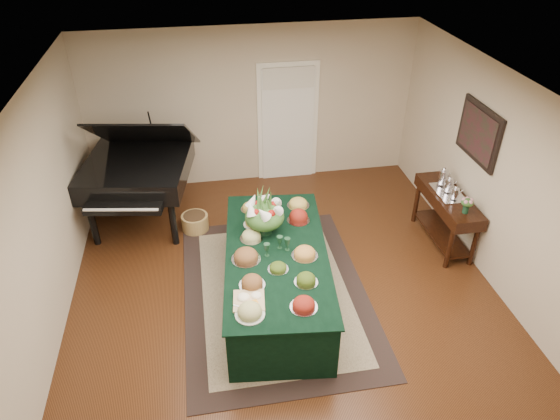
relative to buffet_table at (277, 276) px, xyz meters
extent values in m
plane|color=black|center=(0.13, 0.19, -0.39)|extent=(6.00, 6.00, 0.00)
cube|color=black|center=(0.00, 0.12, -0.39)|extent=(2.36, 3.30, 0.01)
cube|color=#B8AA8A|center=(0.00, 0.12, -0.38)|extent=(1.89, 2.83, 0.01)
cube|color=white|center=(0.73, 3.17, 0.66)|extent=(1.05, 0.04, 2.10)
cube|color=white|center=(0.73, 3.15, 0.61)|extent=(0.90, 0.06, 2.00)
cube|color=black|center=(0.00, 0.00, -0.01)|extent=(1.45, 2.67, 0.76)
cube|color=black|center=(0.00, 0.00, 0.37)|extent=(1.51, 2.74, 0.02)
cylinder|color=silver|center=(0.40, 0.60, 0.39)|extent=(0.30, 0.30, 0.01)
ellipsoid|color=maroon|center=(0.40, 0.60, 0.46)|extent=(0.25, 0.25, 0.12)
cylinder|color=silver|center=(-0.44, -0.99, 0.39)|extent=(0.32, 0.32, 0.01)
ellipsoid|color=#D0D182|center=(-0.44, -0.99, 0.45)|extent=(0.26, 0.26, 0.10)
cylinder|color=silver|center=(0.32, -0.13, 0.39)|extent=(0.32, 0.32, 0.01)
ellipsoid|color=#CC8B3B|center=(0.32, -0.13, 0.44)|extent=(0.26, 0.26, 0.08)
cylinder|color=silver|center=(-0.20, 0.98, 0.39)|extent=(0.26, 0.26, 0.01)
ellipsoid|color=gold|center=(-0.20, 0.98, 0.43)|extent=(0.21, 0.21, 0.07)
cylinder|color=silver|center=(-0.21, 0.62, 0.39)|extent=(0.25, 0.25, 0.01)
ellipsoid|color=gold|center=(-0.21, 0.62, 0.45)|extent=(0.20, 0.20, 0.11)
cylinder|color=silver|center=(-0.27, 0.31, 0.39)|extent=(0.29, 0.29, 0.01)
ellipsoid|color=#D0D182|center=(-0.27, 0.31, 0.44)|extent=(0.24, 0.24, 0.09)
cylinder|color=silver|center=(0.46, 0.96, 0.39)|extent=(0.31, 0.31, 0.01)
ellipsoid|color=gold|center=(0.46, 0.96, 0.43)|extent=(0.25, 0.25, 0.08)
cylinder|color=silver|center=(-0.37, -0.54, 0.39)|extent=(0.29, 0.29, 0.01)
ellipsoid|color=brown|center=(-0.37, -0.54, 0.44)|extent=(0.24, 0.24, 0.09)
cylinder|color=silver|center=(0.23, -0.60, 0.39)|extent=(0.27, 0.27, 0.01)
ellipsoid|color=#3F5916|center=(0.23, -0.60, 0.44)|extent=(0.22, 0.22, 0.08)
cylinder|color=silver|center=(0.13, -0.98, 0.39)|extent=(0.30, 0.30, 0.01)
ellipsoid|color=maroon|center=(0.13, -0.98, 0.44)|extent=(0.24, 0.24, 0.08)
cylinder|color=silver|center=(-0.04, -0.33, 0.39)|extent=(0.24, 0.24, 0.01)
ellipsoid|color=#3F5916|center=(-0.04, -0.33, 0.42)|extent=(0.20, 0.20, 0.05)
cylinder|color=silver|center=(-0.38, -0.08, 0.39)|extent=(0.35, 0.35, 0.01)
ellipsoid|color=brown|center=(-0.38, -0.08, 0.45)|extent=(0.29, 0.29, 0.10)
cube|color=tan|center=(-0.43, -0.79, 0.39)|extent=(0.37, 0.37, 0.02)
ellipsoid|color=white|center=(-0.49, -0.74, 0.44)|extent=(0.14, 0.14, 0.08)
ellipsoid|color=white|center=(-0.34, -0.74, 0.44)|extent=(0.12, 0.12, 0.07)
cube|color=orange|center=(-0.39, -0.87, 0.43)|extent=(0.10, 0.09, 0.05)
cylinder|color=#163721|center=(-0.08, 0.43, 0.48)|extent=(0.19, 0.19, 0.19)
ellipsoid|color=#325F26|center=(-0.08, 0.43, 0.62)|extent=(0.49, 0.49, 0.32)
cylinder|color=black|center=(-2.44, 1.63, -0.02)|extent=(0.10, 0.10, 0.75)
cylinder|color=black|center=(-1.29, 1.44, -0.02)|extent=(0.10, 0.10, 0.75)
cylinder|color=black|center=(-1.65, 2.85, -0.02)|extent=(0.10, 0.10, 0.75)
cube|color=black|center=(-1.76, 2.16, 0.51)|extent=(1.73, 1.82, 0.32)
cube|color=black|center=(-1.91, 1.27, 0.40)|extent=(1.09, 0.39, 0.10)
cube|color=black|center=(-1.59, 2.29, 1.02)|extent=(1.60, 1.37, 0.82)
cylinder|color=#9E793F|center=(-0.99, 1.74, -0.26)|extent=(0.41, 0.41, 0.26)
cylinder|color=black|center=(2.44, 0.23, -0.07)|extent=(0.07, 0.07, 0.63)
cylinder|color=black|center=(2.80, 0.23, -0.07)|extent=(0.07, 0.07, 0.63)
cylinder|color=black|center=(2.44, 1.38, -0.07)|extent=(0.07, 0.07, 0.63)
cylinder|color=black|center=(2.80, 1.38, -0.07)|extent=(0.07, 0.07, 0.63)
cube|color=black|center=(2.62, 0.81, 0.33)|extent=(0.45, 1.36, 0.18)
cube|color=black|center=(2.62, 0.81, -0.24)|extent=(0.38, 1.20, 0.03)
cube|color=silver|center=(2.62, 0.86, 0.43)|extent=(0.34, 0.58, 0.02)
cylinder|color=#163721|center=(2.62, 0.36, 0.48)|extent=(0.08, 0.08, 0.12)
ellipsoid|color=pink|center=(2.62, 0.36, 0.59)|extent=(0.18, 0.18, 0.12)
cube|color=black|center=(2.85, 0.81, 1.36)|extent=(0.04, 0.95, 0.75)
cube|color=#451221|center=(2.82, 0.81, 1.36)|extent=(0.01, 0.82, 0.62)
camera|label=1|loc=(-0.77, -4.69, 4.15)|focal=32.00mm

